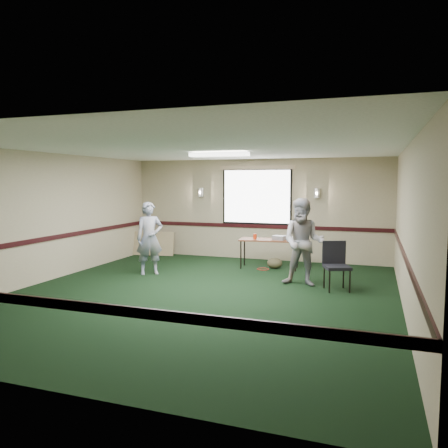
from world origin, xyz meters
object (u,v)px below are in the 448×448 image
(conference_chair, at_px, (336,262))
(person_left, at_px, (149,238))
(person_right, at_px, (303,242))
(projector, at_px, (279,238))
(folding_table, at_px, (269,241))

(conference_chair, height_order, person_left, person_left)
(conference_chair, bearing_deg, person_right, 148.16)
(person_left, xyz_separation_m, person_right, (3.46, 0.03, 0.06))
(person_right, bearing_deg, projector, 119.92)
(folding_table, height_order, person_right, person_right)
(person_right, bearing_deg, folding_table, 126.48)
(conference_chair, distance_m, person_left, 4.12)
(folding_table, distance_m, projector, 0.27)
(projector, bearing_deg, conference_chair, -34.89)
(projector, relative_size, person_left, 0.18)
(projector, height_order, conference_chair, conference_chair)
(folding_table, height_order, person_left, person_left)
(person_left, bearing_deg, person_right, -36.90)
(projector, bearing_deg, folding_table, -170.54)
(folding_table, bearing_deg, person_left, -152.91)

